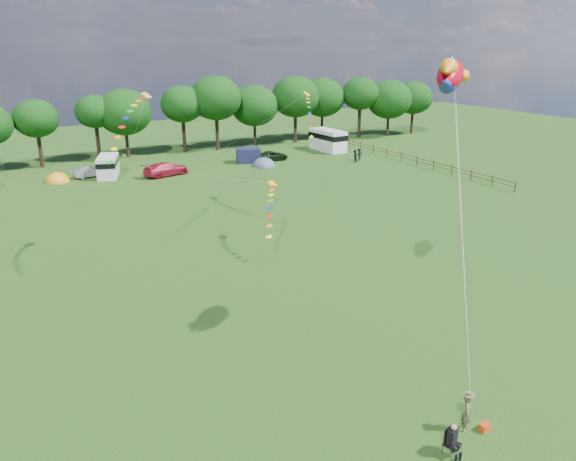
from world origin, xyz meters
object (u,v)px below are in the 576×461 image
car_b (91,172)px  car_d (272,156)px  tent_greyblue (264,166)px  camp_chair (452,436)px  tent_orange (58,182)px  campervan_d (328,139)px  campervan_c (108,166)px  walker_b (359,154)px  car_c (166,169)px  fish_kite (450,75)px  kite_flyer (467,413)px  walker_a (354,156)px

car_b → car_d: size_ratio=0.80×
tent_greyblue → camp_chair: bearing=-108.7°
car_d → car_b: bearing=89.0°
tent_orange → camp_chair: size_ratio=2.14×
campervan_d → tent_greyblue: campervan_d is taller
campervan_c → tent_orange: (-5.52, 0.14, -1.25)m
camp_chair → walker_b: 54.91m
tent_orange → car_b: bearing=9.1°
car_b → car_d: car_b is taller
car_c → tent_greyblue: 12.18m
car_c → fish_kite: fish_kite is taller
car_d → tent_greyblue: size_ratio=1.40×
campervan_c → tent_orange: campervan_c is taller
campervan_d → fish_kite: 53.44m
car_b → campervan_c: bearing=-120.7°
car_b → walker_b: bearing=-111.5°
car_b → tent_greyblue: 20.36m
tent_orange → walker_b: walker_b is taller
tent_orange → kite_flyer: 52.85m
tent_orange → walker_a: (34.82, -7.03, 0.77)m
car_b → fish_kite: 48.29m
car_b → campervan_d: size_ratio=0.58×
tent_greyblue → car_c: bearing=175.9°
car_d → tent_orange: bearing=90.8°
tent_orange → kite_flyer: kite_flyer is taller
car_c → campervan_c: (-5.91, 2.73, 0.50)m
campervan_d → walker_a: campervan_d is taller
campervan_c → walker_a: size_ratio=3.31×
fish_kite → car_b: bearing=62.1°
car_c → car_d: size_ratio=1.16×
car_b → walker_b: 33.10m
campervan_c → fish_kite: 47.11m
camp_chair → walker_a: size_ratio=0.86×
tent_orange → tent_greyblue: size_ratio=0.92×
camp_chair → walker_b: (29.10, 46.57, -0.02)m
campervan_d → car_c: bearing=96.9°
fish_kite → walker_b: size_ratio=2.16×
campervan_d → tent_orange: size_ratio=2.11×
kite_flyer → car_c: bearing=51.0°
tent_greyblue → walker_a: 11.77m
campervan_c → tent_orange: size_ratio=1.80×
walker_b → tent_greyblue: bearing=-17.6°
car_d → tent_greyblue: (-2.53, -2.86, -0.58)m
car_d → walker_b: walker_b is taller
campervan_c → camp_chair: campervan_c is taller
tent_greyblue → walker_a: walker_a is taller
tent_orange → walker_b: 36.59m
campervan_c → camp_chair: (1.41, -52.78, -0.46)m
tent_orange → walker_a: size_ratio=1.84×
camp_chair → walker_a: 53.69m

